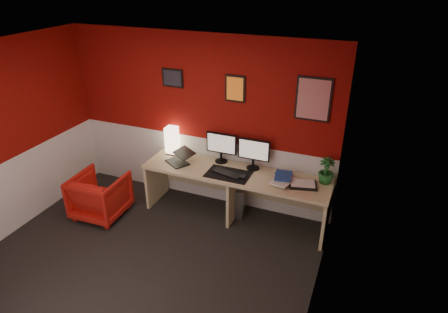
# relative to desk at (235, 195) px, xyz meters

# --- Properties ---
(ground) EXTENTS (4.00, 3.50, 0.01)m
(ground) POSITION_rel_desk_xyz_m (-0.69, -1.41, -0.36)
(ground) COLOR black
(ground) RESTS_ON ground
(ceiling) EXTENTS (4.00, 3.50, 0.01)m
(ceiling) POSITION_rel_desk_xyz_m (-0.69, -1.41, 2.13)
(ceiling) COLOR white
(ceiling) RESTS_ON ground
(wall_back) EXTENTS (4.00, 0.01, 2.50)m
(wall_back) POSITION_rel_desk_xyz_m (-0.69, 0.34, 0.89)
(wall_back) COLOR maroon
(wall_back) RESTS_ON ground
(wall_right) EXTENTS (0.01, 3.50, 2.50)m
(wall_right) POSITION_rel_desk_xyz_m (1.31, -1.41, 0.89)
(wall_right) COLOR maroon
(wall_right) RESTS_ON ground
(wainscot_back) EXTENTS (4.00, 0.01, 1.00)m
(wainscot_back) POSITION_rel_desk_xyz_m (-0.69, 0.34, 0.14)
(wainscot_back) COLOR silver
(wainscot_back) RESTS_ON ground
(wainscot_left) EXTENTS (0.01, 3.50, 1.00)m
(wainscot_left) POSITION_rel_desk_xyz_m (-2.68, -1.41, 0.14)
(wainscot_left) COLOR silver
(wainscot_left) RESTS_ON ground
(wainscot_right) EXTENTS (0.01, 3.50, 1.00)m
(wainscot_right) POSITION_rel_desk_xyz_m (1.31, -1.41, 0.14)
(wainscot_right) COLOR silver
(wainscot_right) RESTS_ON ground
(desk) EXTENTS (2.60, 0.65, 0.73)m
(desk) POSITION_rel_desk_xyz_m (0.00, 0.00, 0.00)
(desk) COLOR #CAB781
(desk) RESTS_ON ground
(shoji_lamp) EXTENTS (0.16, 0.16, 0.40)m
(shoji_lamp) POSITION_rel_desk_xyz_m (-1.08, 0.21, 0.56)
(shoji_lamp) COLOR #FFE5B2
(shoji_lamp) RESTS_ON desk
(laptop) EXTENTS (0.40, 0.37, 0.22)m
(laptop) POSITION_rel_desk_xyz_m (-0.86, -0.05, 0.47)
(laptop) COLOR black
(laptop) RESTS_ON desk
(monitor_left) EXTENTS (0.45, 0.06, 0.58)m
(monitor_left) POSITION_rel_desk_xyz_m (-0.30, 0.23, 0.66)
(monitor_left) COLOR black
(monitor_left) RESTS_ON desk
(monitor_right) EXTENTS (0.45, 0.06, 0.58)m
(monitor_right) POSITION_rel_desk_xyz_m (0.19, 0.20, 0.66)
(monitor_right) COLOR black
(monitor_right) RESTS_ON desk
(desk_mat) EXTENTS (0.60, 0.38, 0.01)m
(desk_mat) POSITION_rel_desk_xyz_m (-0.07, -0.09, 0.37)
(desk_mat) COLOR black
(desk_mat) RESTS_ON desk
(keyboard) EXTENTS (0.44, 0.24, 0.02)m
(keyboard) POSITION_rel_desk_xyz_m (-0.09, -0.09, 0.38)
(keyboard) COLOR black
(keyboard) RESTS_ON desk_mat
(mouse) EXTENTS (0.08, 0.11, 0.03)m
(mouse) POSITION_rel_desk_xyz_m (0.15, -0.11, 0.39)
(mouse) COLOR black
(mouse) RESTS_ON desk_mat
(book_bottom) EXTENTS (0.31, 0.37, 0.03)m
(book_bottom) POSITION_rel_desk_xyz_m (0.55, 0.02, 0.38)
(book_bottom) COLOR navy
(book_bottom) RESTS_ON desk
(book_middle) EXTENTS (0.30, 0.36, 0.02)m
(book_middle) POSITION_rel_desk_xyz_m (0.56, -0.02, 0.40)
(book_middle) COLOR silver
(book_middle) RESTS_ON book_bottom
(book_top) EXTENTS (0.26, 0.32, 0.03)m
(book_top) POSITION_rel_desk_xyz_m (0.55, 0.02, 0.43)
(book_top) COLOR navy
(book_top) RESTS_ON book_middle
(zen_tray) EXTENTS (0.40, 0.33, 0.03)m
(zen_tray) POSITION_rel_desk_xyz_m (0.93, -0.00, 0.38)
(zen_tray) COLOR black
(zen_tray) RESTS_ON desk
(potted_plant) EXTENTS (0.23, 0.23, 0.35)m
(potted_plant) POSITION_rel_desk_xyz_m (1.18, 0.18, 0.54)
(potted_plant) COLOR #19591E
(potted_plant) RESTS_ON desk
(pc_tower) EXTENTS (0.27, 0.48, 0.45)m
(pc_tower) POSITION_rel_desk_xyz_m (-0.01, 0.16, -0.14)
(pc_tower) COLOR #99999E
(pc_tower) RESTS_ON ground
(armchair) EXTENTS (0.71, 0.73, 0.64)m
(armchair) POSITION_rel_desk_xyz_m (-1.81, -0.66, -0.05)
(armchair) COLOR red
(armchair) RESTS_ON ground
(art_left) EXTENTS (0.32, 0.02, 0.26)m
(art_left) POSITION_rel_desk_xyz_m (-1.07, 0.33, 1.49)
(art_left) COLOR black
(art_left) RESTS_ON wall_back
(art_center) EXTENTS (0.28, 0.02, 0.36)m
(art_center) POSITION_rel_desk_xyz_m (-0.14, 0.33, 1.44)
(art_center) COLOR orange
(art_center) RESTS_ON wall_back
(art_right) EXTENTS (0.44, 0.02, 0.56)m
(art_right) POSITION_rel_desk_xyz_m (0.89, 0.33, 1.42)
(art_right) COLOR red
(art_right) RESTS_ON wall_back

